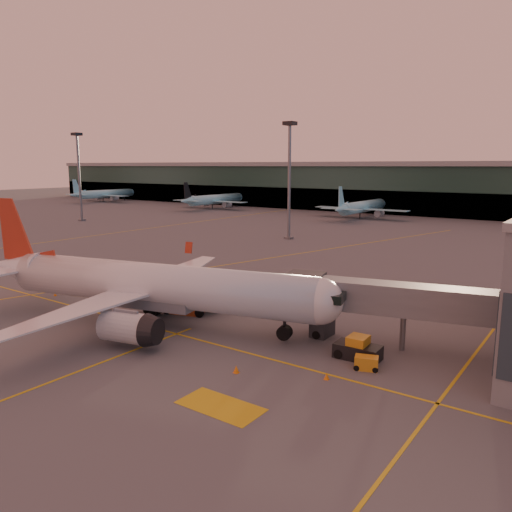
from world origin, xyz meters
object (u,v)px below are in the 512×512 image
Objects in this scene: catering_truck at (186,288)px; pushback_tug at (358,350)px; main_airplane at (146,286)px; gpu_cart at (366,363)px.

pushback_tug is at bearing -21.14° from catering_truck.
catering_truck is at bearing 72.57° from main_airplane.
catering_truck is 23.28m from gpu_cart.
main_airplane is 23.64m from gpu_cart.
pushback_tug is at bearing -3.70° from main_airplane.
catering_truck is 3.20× the size of gpu_cart.
catering_truck is at bearing 173.87° from pushback_tug.
main_airplane is 22.32m from pushback_tug.
gpu_cart is at bearing -25.16° from catering_truck.
main_airplane is 6.00× the size of catering_truck.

